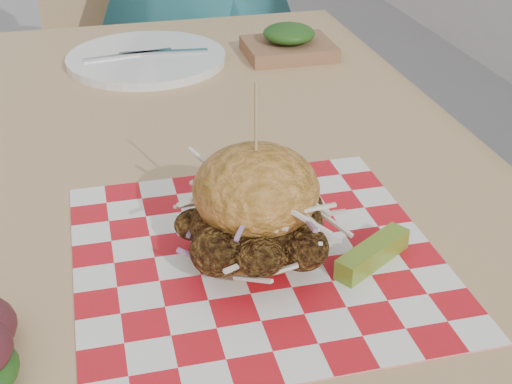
# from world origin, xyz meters

# --- Properties ---
(patio_table) EXTENTS (0.80, 1.20, 0.75)m
(patio_table) POSITION_xyz_m (0.27, 0.06, 0.67)
(patio_table) COLOR tan
(patio_table) RESTS_ON ground
(patio_chair) EXTENTS (0.49, 0.50, 0.95)m
(patio_chair) POSITION_xyz_m (0.29, 1.15, 0.55)
(patio_chair) COLOR tan
(patio_chair) RESTS_ON ground
(paper_liner) EXTENTS (0.36, 0.36, 0.00)m
(paper_liner) POSITION_xyz_m (0.32, -0.18, 0.75)
(paper_liner) COLOR red
(paper_liner) RESTS_ON patio_table
(sandwich) EXTENTS (0.16, 0.16, 0.18)m
(sandwich) POSITION_xyz_m (0.32, -0.18, 0.80)
(sandwich) COLOR #BF7C36
(sandwich) RESTS_ON paper_liner
(pickle_spear) EXTENTS (0.09, 0.07, 0.02)m
(pickle_spear) POSITION_xyz_m (0.42, -0.22, 0.76)
(pickle_spear) COLOR olive
(pickle_spear) RESTS_ON paper_liner
(place_setting) EXTENTS (0.27, 0.27, 0.02)m
(place_setting) POSITION_xyz_m (0.27, 0.42, 0.76)
(place_setting) COLOR white
(place_setting) RESTS_ON patio_table
(kraft_tray) EXTENTS (0.15, 0.12, 0.06)m
(kraft_tray) POSITION_xyz_m (0.52, 0.40, 0.77)
(kraft_tray) COLOR brown
(kraft_tray) RESTS_ON patio_table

